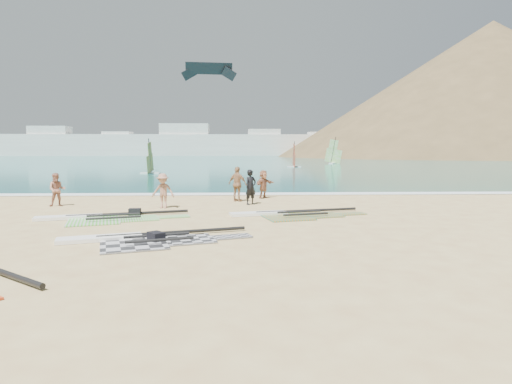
{
  "coord_description": "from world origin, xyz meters",
  "views": [
    {
      "loc": [
        0.83,
        -13.46,
        2.78
      ],
      "look_at": [
        1.49,
        4.0,
        1.0
      ],
      "focal_mm": 30.0,
      "sensor_mm": 36.0,
      "label": 1
    }
  ],
  "objects_px": {
    "gear_bag_near": "(135,212)",
    "beachgoer_mid": "(163,191)",
    "beachgoer_back": "(238,184)",
    "person_wetsuit": "(251,187)",
    "beachgoer_left": "(57,190)",
    "rig_orange": "(288,214)",
    "gear_bag_far": "(156,237)",
    "beachgoer_right": "(263,184)",
    "rig_green": "(101,218)",
    "rig_grey": "(141,239)"
  },
  "relations": [
    {
      "from": "rig_green",
      "to": "rig_orange",
      "type": "height_order",
      "value": "rig_green"
    },
    {
      "from": "rig_orange",
      "to": "beachgoer_left",
      "type": "distance_m",
      "value": 11.34
    },
    {
      "from": "rig_orange",
      "to": "beachgoer_mid",
      "type": "distance_m",
      "value": 6.15
    },
    {
      "from": "rig_orange",
      "to": "gear_bag_far",
      "type": "relative_size",
      "value": 11.54
    },
    {
      "from": "rig_orange",
      "to": "beachgoer_back",
      "type": "xyz_separation_m",
      "value": [
        -2.13,
        4.86,
        0.87
      ]
    },
    {
      "from": "beachgoer_mid",
      "to": "beachgoer_back",
      "type": "distance_m",
      "value": 4.22
    },
    {
      "from": "gear_bag_far",
      "to": "beachgoer_mid",
      "type": "height_order",
      "value": "beachgoer_mid"
    },
    {
      "from": "beachgoer_left",
      "to": "gear_bag_far",
      "type": "bearing_deg",
      "value": -68.34
    },
    {
      "from": "rig_green",
      "to": "gear_bag_near",
      "type": "height_order",
      "value": "gear_bag_near"
    },
    {
      "from": "rig_green",
      "to": "beachgoer_back",
      "type": "distance_m",
      "value": 7.73
    },
    {
      "from": "gear_bag_near",
      "to": "beachgoer_mid",
      "type": "xyz_separation_m",
      "value": [
        0.78,
        2.22,
        0.66
      ]
    },
    {
      "from": "person_wetsuit",
      "to": "beachgoer_mid",
      "type": "distance_m",
      "value": 4.28
    },
    {
      "from": "rig_grey",
      "to": "rig_orange",
      "type": "relative_size",
      "value": 1.02
    },
    {
      "from": "person_wetsuit",
      "to": "beachgoer_left",
      "type": "relative_size",
      "value": 1.08
    },
    {
      "from": "gear_bag_near",
      "to": "beachgoer_back",
      "type": "xyz_separation_m",
      "value": [
        4.25,
        4.64,
        0.77
      ]
    },
    {
      "from": "beachgoer_left",
      "to": "beachgoer_back",
      "type": "xyz_separation_m",
      "value": [
        8.69,
        1.55,
        0.12
      ]
    },
    {
      "from": "rig_grey",
      "to": "gear_bag_near",
      "type": "height_order",
      "value": "gear_bag_near"
    },
    {
      "from": "rig_grey",
      "to": "rig_green",
      "type": "height_order",
      "value": "rig_green"
    },
    {
      "from": "beachgoer_back",
      "to": "beachgoer_right",
      "type": "height_order",
      "value": "beachgoer_back"
    },
    {
      "from": "rig_grey",
      "to": "gear_bag_near",
      "type": "relative_size",
      "value": 12.53
    },
    {
      "from": "gear_bag_near",
      "to": "person_wetsuit",
      "type": "height_order",
      "value": "person_wetsuit"
    },
    {
      "from": "gear_bag_far",
      "to": "beachgoer_right",
      "type": "distance_m",
      "value": 11.84
    },
    {
      "from": "person_wetsuit",
      "to": "beachgoer_right",
      "type": "bearing_deg",
      "value": 36.76
    },
    {
      "from": "gear_bag_near",
      "to": "beachgoer_back",
      "type": "relative_size",
      "value": 0.26
    },
    {
      "from": "beachgoer_mid",
      "to": "beachgoer_back",
      "type": "relative_size",
      "value": 0.88
    },
    {
      "from": "gear_bag_near",
      "to": "beachgoer_back",
      "type": "distance_m",
      "value": 6.33
    },
    {
      "from": "beachgoer_left",
      "to": "rig_orange",
      "type": "bearing_deg",
      "value": -32.97
    },
    {
      "from": "rig_grey",
      "to": "beachgoer_mid",
      "type": "xyz_separation_m",
      "value": [
        -0.6,
        7.16,
        0.76
      ]
    },
    {
      "from": "beachgoer_left",
      "to": "beachgoer_mid",
      "type": "bearing_deg",
      "value": -25.35
    },
    {
      "from": "rig_orange",
      "to": "beachgoer_right",
      "type": "distance_m",
      "value": 6.38
    },
    {
      "from": "gear_bag_near",
      "to": "beachgoer_right",
      "type": "distance_m",
      "value": 8.35
    },
    {
      "from": "person_wetsuit",
      "to": "beachgoer_left",
      "type": "distance_m",
      "value": 9.36
    },
    {
      "from": "beachgoer_mid",
      "to": "rig_orange",
      "type": "bearing_deg",
      "value": -15.28
    },
    {
      "from": "rig_green",
      "to": "rig_orange",
      "type": "xyz_separation_m",
      "value": [
        7.5,
        0.62,
        -0.0
      ]
    },
    {
      "from": "gear_bag_far",
      "to": "rig_green",
      "type": "bearing_deg",
      "value": 125.1
    },
    {
      "from": "rig_green",
      "to": "rig_orange",
      "type": "distance_m",
      "value": 7.53
    },
    {
      "from": "rig_grey",
      "to": "beachgoer_back",
      "type": "height_order",
      "value": "beachgoer_back"
    },
    {
      "from": "rig_orange",
      "to": "beachgoer_back",
      "type": "bearing_deg",
      "value": 99.48
    },
    {
      "from": "gear_bag_far",
      "to": "beachgoer_mid",
      "type": "distance_m",
      "value": 7.44
    },
    {
      "from": "rig_orange",
      "to": "rig_grey",
      "type": "bearing_deg",
      "value": -150.83
    },
    {
      "from": "rig_orange",
      "to": "beachgoer_right",
      "type": "height_order",
      "value": "beachgoer_right"
    },
    {
      "from": "beachgoer_left",
      "to": "beachgoer_mid",
      "type": "xyz_separation_m",
      "value": [
        5.23,
        -0.87,
        0.01
      ]
    },
    {
      "from": "rig_grey",
      "to": "rig_green",
      "type": "distance_m",
      "value": 4.79
    },
    {
      "from": "beachgoer_mid",
      "to": "beachgoer_right",
      "type": "xyz_separation_m",
      "value": [
        4.91,
        3.86,
        -0.02
      ]
    },
    {
      "from": "rig_green",
      "to": "person_wetsuit",
      "type": "relative_size",
      "value": 3.5
    },
    {
      "from": "gear_bag_near",
      "to": "beachgoer_left",
      "type": "distance_m",
      "value": 5.45
    },
    {
      "from": "gear_bag_near",
      "to": "person_wetsuit",
      "type": "bearing_deg",
      "value": 34.39
    },
    {
      "from": "beachgoer_mid",
      "to": "gear_bag_near",
      "type": "bearing_deg",
      "value": -101.03
    },
    {
      "from": "rig_green",
      "to": "person_wetsuit",
      "type": "distance_m",
      "value": 7.4
    },
    {
      "from": "gear_bag_far",
      "to": "person_wetsuit",
      "type": "bearing_deg",
      "value": 70.26
    }
  ]
}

